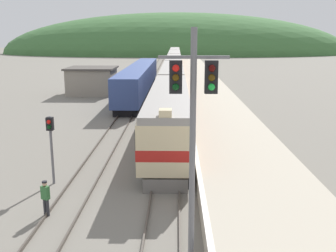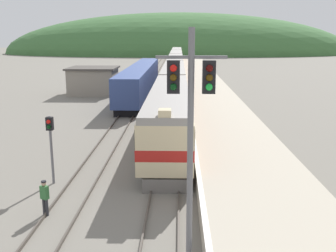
% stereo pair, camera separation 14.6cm
% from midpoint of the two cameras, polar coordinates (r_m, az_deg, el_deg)
% --- Properties ---
extents(track_main, '(1.52, 180.00, 0.16)m').
position_cam_midpoint_polar(track_main, '(77.17, 1.12, 7.20)').
color(track_main, '#4C443D').
rests_on(track_main, ground).
extents(track_siding, '(1.52, 180.00, 0.16)m').
position_cam_midpoint_polar(track_siding, '(77.34, -2.29, 7.21)').
color(track_siding, '#4C443D').
rests_on(track_siding, ground).
extents(platform, '(5.99, 140.00, 0.97)m').
position_cam_midpoint_polar(platform, '(57.40, 5.59, 5.52)').
color(platform, '#B2A893').
rests_on(platform, ground).
extents(distant_hills, '(151.23, 68.06, 34.94)m').
position_cam_midpoint_polar(distant_hills, '(176.42, 1.40, 10.48)').
color(distant_hills, '#3D6B38').
rests_on(distant_hills, ground).
extents(station_shed, '(6.55, 6.32, 3.66)m').
position_cam_midpoint_polar(station_shed, '(55.41, -10.68, 6.52)').
color(station_shed, gray).
rests_on(station_shed, ground).
extents(express_train_lead_car, '(3.04, 21.23, 4.34)m').
position_cam_midpoint_polar(express_train_lead_car, '(29.79, 0.36, 1.88)').
color(express_train_lead_car, black).
rests_on(express_train_lead_car, ground).
extents(carriage_second, '(3.03, 22.92, 3.98)m').
position_cam_midpoint_polar(carriage_second, '(52.73, 0.90, 6.76)').
color(carriage_second, black).
rests_on(carriage_second, ground).
extents(carriage_third, '(3.03, 22.92, 3.98)m').
position_cam_midpoint_polar(carriage_third, '(76.43, 1.12, 8.72)').
color(carriage_third, black).
rests_on(carriage_third, ground).
extents(carriage_fourth, '(3.03, 22.92, 3.98)m').
position_cam_midpoint_polar(carriage_fourth, '(100.18, 1.24, 9.75)').
color(carriage_fourth, black).
rests_on(carriage_fourth, ground).
extents(carriage_fifth, '(3.03, 22.92, 3.98)m').
position_cam_midpoint_polar(carriage_fifth, '(123.95, 1.31, 10.38)').
color(carriage_fifth, black).
rests_on(carriage_fifth, ground).
extents(siding_train, '(2.90, 34.78, 3.84)m').
position_cam_midpoint_polar(siding_train, '(55.32, -3.83, 6.84)').
color(siding_train, black).
rests_on(siding_train, ground).
extents(signal_mast_main, '(2.20, 0.42, 8.20)m').
position_cam_midpoint_polar(signal_mast_main, '(12.47, 3.64, 1.13)').
color(signal_mast_main, slate).
rests_on(signal_mast_main, ground).
extents(signal_post_siding, '(0.36, 0.42, 3.77)m').
position_cam_midpoint_polar(signal_post_siding, '(21.91, -16.52, -1.35)').
color(signal_post_siding, slate).
rests_on(signal_post_siding, ground).
extents(track_worker, '(0.42, 0.36, 1.64)m').
position_cam_midpoint_polar(track_worker, '(18.67, -17.25, -9.68)').
color(track_worker, '#2D2D33').
rests_on(track_worker, ground).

